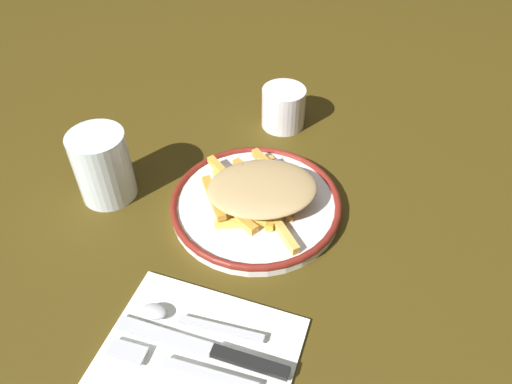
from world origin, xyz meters
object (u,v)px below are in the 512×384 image
object	(u,v)px
fork	(180,367)
water_glass	(103,166)
fries_heap	(259,190)
coffee_mug	(284,107)
spoon	(180,318)
knife	(215,352)
plate	(256,204)
napkin	(200,350)

from	to	relation	value
fork	water_glass	size ratio (longest dim) A/B	1.60
fries_heap	coffee_mug	bearing A→B (deg)	4.04
fries_heap	spoon	distance (m)	0.22
knife	plate	bearing A→B (deg)	4.53
plate	fork	world-z (taller)	plate
plate	knife	distance (m)	0.24
fork	water_glass	world-z (taller)	water_glass
plate	fries_heap	distance (m)	0.03
plate	napkin	bearing A→B (deg)	-179.99
fork	water_glass	xyz separation A→B (m)	(0.24, 0.21, 0.04)
napkin	knife	xyz separation A→B (m)	(-0.00, -0.02, 0.01)
spoon	coffee_mug	size ratio (longest dim) A/B	1.51
napkin	spoon	bearing A→B (deg)	51.71
plate	coffee_mug	world-z (taller)	coffee_mug
fries_heap	fork	world-z (taller)	fries_heap
fork	coffee_mug	bearing A→B (deg)	-0.13
napkin	fork	distance (m)	0.03
plate	spoon	xyz separation A→B (m)	(-0.21, 0.03, 0.00)
fries_heap	spoon	world-z (taller)	fries_heap
plate	coffee_mug	distance (m)	0.22
napkin	fork	world-z (taller)	fork
fork	water_glass	distance (m)	0.32
napkin	coffee_mug	bearing A→B (deg)	1.38
napkin	water_glass	bearing A→B (deg)	47.09
fries_heap	water_glass	bearing A→B (deg)	97.25
fries_heap	napkin	bearing A→B (deg)	178.95
napkin	water_glass	distance (m)	0.31
spoon	water_glass	distance (m)	0.27
plate	napkin	world-z (taller)	plate
spoon	water_glass	world-z (taller)	water_glass
plate	knife	size ratio (longest dim) A/B	1.20
water_glass	napkin	bearing A→B (deg)	-132.91
fork	fries_heap	bearing A→B (deg)	-3.55
water_glass	coffee_mug	size ratio (longest dim) A/B	1.09
napkin	fork	bearing A→B (deg)	156.36
plate	water_glass	size ratio (longest dim) A/B	2.29
coffee_mug	fork	bearing A→B (deg)	179.87
spoon	coffee_mug	distance (m)	0.43
knife	coffee_mug	distance (m)	0.46
plate	water_glass	xyz separation A→B (m)	(-0.03, 0.23, 0.04)
napkin	coffee_mug	world-z (taller)	coffee_mug
plate	fries_heap	size ratio (longest dim) A/B	1.27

